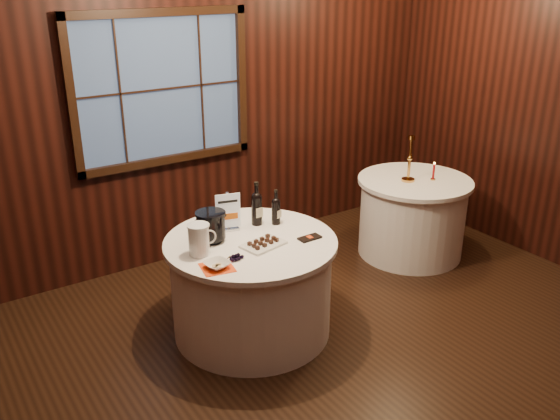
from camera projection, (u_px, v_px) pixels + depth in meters
ground at (332, 401)px, 3.86m from camera, size 6.00×6.00×0.00m
back_wall at (162, 101)px, 5.20m from camera, size 6.00×0.10×3.00m
main_table at (252, 286)px, 4.49m from camera, size 1.28×1.28×0.77m
side_table at (412, 216)px, 5.75m from camera, size 1.08×1.08×0.77m
sign_stand at (228, 217)px, 4.47m from camera, size 0.18×0.13×0.31m
port_bottle_left at (257, 206)px, 4.56m from camera, size 0.08×0.08×0.35m
port_bottle_right at (276, 209)px, 4.58m from camera, size 0.07×0.08×0.28m
ice_bucket at (211, 226)px, 4.29m from camera, size 0.22×0.22×0.23m
chocolate_plate at (263, 243)px, 4.25m from camera, size 0.34×0.26×0.04m
chocolate_box at (310, 238)px, 4.36m from camera, size 0.17×0.09×0.01m
grape_bunch at (236, 257)px, 4.04m from camera, size 0.17×0.07×0.04m
glass_pitcher at (199, 239)px, 4.09m from camera, size 0.21×0.16×0.22m
orange_napkin at (217, 268)px, 3.94m from camera, size 0.25×0.25×0.00m
cracker_bowl at (217, 265)px, 3.93m from camera, size 0.19×0.19×0.04m
brass_candlestick at (409, 165)px, 5.50m from camera, size 0.12×0.12×0.44m
red_candle at (434, 173)px, 5.56m from camera, size 0.05×0.05×0.17m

